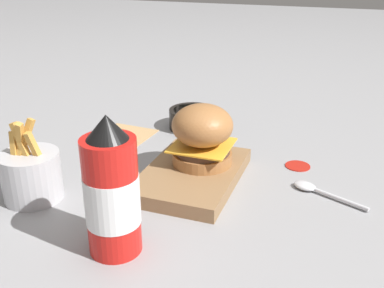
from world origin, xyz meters
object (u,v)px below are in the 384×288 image
(ketchup_bottle, at_px, (112,193))
(side_bowl, at_px, (193,118))
(burger, at_px, (202,134))
(spoon, at_px, (314,189))
(fries_basket, at_px, (31,175))
(serving_board, at_px, (192,175))

(ketchup_bottle, height_order, side_bowl, ketchup_bottle)
(burger, relative_size, spoon, 0.85)
(ketchup_bottle, bearing_deg, fries_basket, -111.68)
(burger, height_order, side_bowl, burger)
(serving_board, xyz_separation_m, spoon, (-0.04, 0.22, -0.01))
(burger, distance_m, side_bowl, 0.25)
(ketchup_bottle, relative_size, spoon, 1.52)
(side_bowl, relative_size, spoon, 0.84)
(serving_board, relative_size, burger, 2.19)
(side_bowl, bearing_deg, ketchup_bottle, 6.92)
(burger, bearing_deg, spoon, 90.96)
(ketchup_bottle, xyz_separation_m, fries_basket, (-0.08, -0.21, -0.05))
(burger, distance_m, fries_basket, 0.31)
(side_bowl, bearing_deg, fries_basket, -19.73)
(fries_basket, bearing_deg, serving_board, 122.30)
(ketchup_bottle, distance_m, side_bowl, 0.50)
(spoon, bearing_deg, side_bowl, -12.27)
(fries_basket, bearing_deg, side_bowl, 160.27)
(serving_board, height_order, fries_basket, fries_basket)
(fries_basket, height_order, side_bowl, fries_basket)
(burger, height_order, fries_basket, fries_basket)
(serving_board, distance_m, side_bowl, 0.27)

